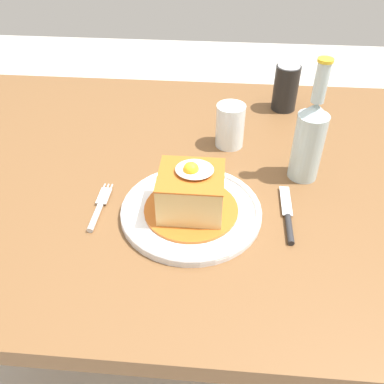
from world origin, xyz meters
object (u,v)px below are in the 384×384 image
Objects in this scene: main_plate at (191,211)px; soda_can at (286,88)px; knife at (288,221)px; beer_bottle_clear at (309,136)px; fork at (98,210)px; drinking_glass at (230,128)px.

soda_can reaches higher than main_plate.
soda_can reaches higher than knife.
main_plate is 0.29m from beer_bottle_clear.
fork is 0.46m from beer_bottle_clear.
drinking_glass is at bearing 74.83° from main_plate.
main_plate is 1.68× the size of knife.
fork is 0.62m from soda_can.
soda_can is 0.47× the size of beer_bottle_clear.
beer_bottle_clear is at bearing 74.56° from knife.
knife is 0.19m from beer_bottle_clear.
drinking_glass is (-0.15, -0.20, -0.02)m from soda_can.
drinking_glass is (0.07, 0.26, 0.04)m from main_plate.
fork is 0.37m from drinking_glass.
beer_bottle_clear is at bearing 21.10° from fork.
drinking_glass is (-0.16, 0.11, -0.05)m from beer_bottle_clear.
beer_bottle_clear is at bearing 32.84° from main_plate.
knife is at bearing -66.17° from drinking_glass.
knife is at bearing -2.84° from main_plate.
fork is at bearing -133.34° from drinking_glass.
drinking_glass is (-0.12, 0.27, 0.04)m from knife.
main_plate is 2.64× the size of drinking_glass.
fork is 1.14× the size of soda_can.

